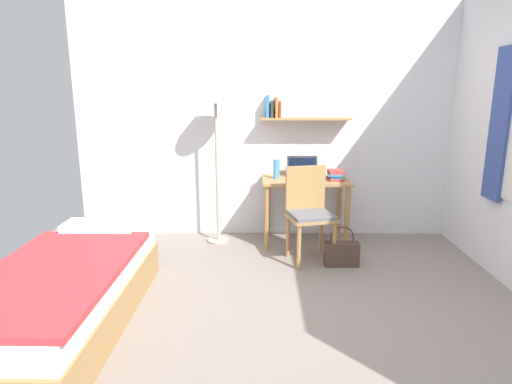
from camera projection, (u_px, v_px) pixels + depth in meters
name	position (u px, v px, depth m)	size (l,w,h in m)	color
ground_plane	(276.00, 321.00, 3.16)	(5.28, 5.28, 0.00)	gray
wall_back	(272.00, 122.00, 4.83)	(4.40, 0.27, 2.60)	white
bed	(64.00, 295.00, 3.04)	(0.88, 1.97, 0.54)	#B2844C
desk	(305.00, 192.00, 4.68)	(0.93, 0.55, 0.72)	#B2844C
desk_chair	(309.00, 210.00, 4.21)	(0.51, 0.49, 0.92)	#B2844C
standing_lamp	(215.00, 103.00, 4.48)	(0.36, 0.36, 1.74)	#B2A893
laptop	(302.00, 172.00, 4.70)	(0.34, 0.24, 0.23)	#2D2D33
water_bottle	(276.00, 169.00, 4.64)	(0.07, 0.07, 0.21)	#4C99DB
book_stack	(336.00, 175.00, 4.59)	(0.19, 0.25, 0.10)	#D13D38
handbag	(342.00, 253.00, 4.13)	(0.33, 0.11, 0.40)	#4C382D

